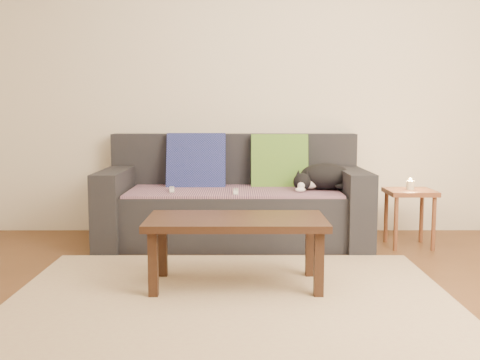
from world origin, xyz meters
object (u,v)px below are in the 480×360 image
object	(u,v)px
wii_remote_b	(236,192)
side_table	(410,200)
coffee_table	(236,227)
wii_remote_a	(172,190)
cat	(323,177)
sofa	(234,204)

from	to	relation	value
wii_remote_b	side_table	world-z (taller)	wii_remote_b
coffee_table	side_table	bearing A→B (deg)	37.87
wii_remote_b	coffee_table	size ratio (longest dim) A/B	0.14
wii_remote_b	wii_remote_a	bearing A→B (deg)	77.30
cat	side_table	bearing A→B (deg)	-0.35
side_table	coffee_table	distance (m)	1.72
side_table	wii_remote_b	bearing A→B (deg)	-174.57
wii_remote_b	coffee_table	xyz separation A→B (m)	(0.01, -0.93, -0.08)
sofa	wii_remote_b	xyz separation A→B (m)	(0.02, -0.31, 0.15)
wii_remote_a	wii_remote_b	world-z (taller)	same
cat	wii_remote_b	size ratio (longest dim) A/B	3.30
sofa	wii_remote_b	world-z (taller)	sofa
wii_remote_b	coffee_table	world-z (taller)	wii_remote_b
cat	side_table	world-z (taller)	cat
coffee_table	sofa	bearing A→B (deg)	91.19
sofa	wii_remote_a	world-z (taller)	sofa
cat	wii_remote_b	bearing A→B (deg)	-154.31
sofa	wii_remote_a	size ratio (longest dim) A/B	14.00
sofa	wii_remote_a	distance (m)	0.54
wii_remote_a	side_table	xyz separation A→B (m)	(1.86, 0.02, -0.08)
side_table	coffee_table	bearing A→B (deg)	-142.13
wii_remote_b	side_table	distance (m)	1.37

